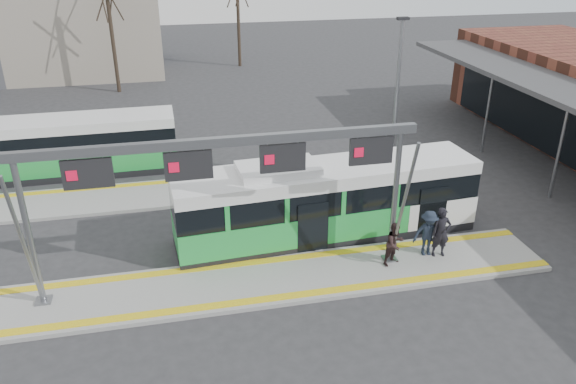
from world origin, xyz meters
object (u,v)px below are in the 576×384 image
(gantry, at_px, (226,169))
(passenger_a, at_px, (441,232))
(passenger_b, at_px, (395,244))
(hero_bus, at_px, (326,202))
(passenger_c, at_px, (428,233))

(gantry, height_order, passenger_a, gantry)
(passenger_a, bearing_deg, passenger_b, -169.20)
(gantry, distance_m, hero_bus, 5.58)
(gantry, relative_size, hero_bus, 1.08)
(passenger_a, height_order, passenger_b, passenger_a)
(passenger_b, distance_m, passenger_c, 1.48)
(hero_bus, relative_size, passenger_c, 6.73)
(passenger_b, height_order, passenger_c, passenger_c)
(hero_bus, height_order, passenger_a, hero_bus)
(hero_bus, height_order, passenger_c, hero_bus)
(passenger_a, height_order, passenger_c, passenger_a)
(passenger_a, bearing_deg, hero_bus, 149.20)
(passenger_a, relative_size, passenger_c, 1.07)
(gantry, bearing_deg, passenger_a, -0.42)
(gantry, relative_size, passenger_b, 7.93)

